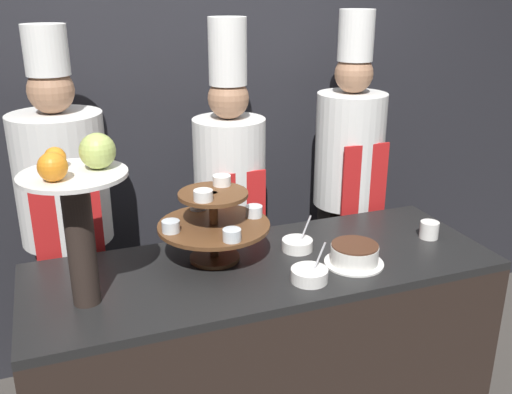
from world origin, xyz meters
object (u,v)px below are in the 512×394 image
object	(u,v)px
chef_center_left	(230,199)
serving_bowl_near	(309,275)
cake_round	(354,255)
fruit_pedestal	(79,202)
cup_white	(429,230)
chef_center_right	(348,178)
tiered_stand	(214,220)
chef_left	(67,217)
serving_bowl_far	(297,245)

from	to	relation	value
chef_center_left	serving_bowl_near	bearing A→B (deg)	-84.96
cake_round	fruit_pedestal	bearing A→B (deg)	176.00
chef_center_left	cup_white	bearing A→B (deg)	-38.50
cup_white	chef_center_right	world-z (taller)	chef_center_right
cake_round	chef_center_left	world-z (taller)	chef_center_left
tiered_stand	chef_center_left	size ratio (longest dim) A/B	0.24
cup_white	chef_center_right	xyz separation A→B (m)	(-0.09, 0.58, 0.07)
tiered_stand	chef_center_right	size ratio (longest dim) A/B	0.24
tiered_stand	serving_bowl_near	world-z (taller)	tiered_stand
chef_center_left	chef_center_right	bearing A→B (deg)	-0.00
cup_white	chef_center_right	distance (m)	0.59
cup_white	chef_left	distance (m)	1.61
cake_round	chef_center_left	bearing A→B (deg)	113.14
cup_white	serving_bowl_far	world-z (taller)	serving_bowl_far
fruit_pedestal	cake_round	distance (m)	1.08
serving_bowl_far	chef_center_right	xyz separation A→B (m)	(0.51, 0.49, 0.08)
chef_center_right	cake_round	bearing A→B (deg)	-116.96
fruit_pedestal	chef_center_right	size ratio (longest dim) A/B	0.32
cup_white	chef_center_right	bearing A→B (deg)	98.39
serving_bowl_near	chef_left	xyz separation A→B (m)	(-0.83, 0.76, 0.07)
serving_bowl_near	tiered_stand	bearing A→B (deg)	133.19
tiered_stand	chef_left	size ratio (longest dim) A/B	0.25
chef_left	chef_center_right	bearing A→B (deg)	0.00
fruit_pedestal	chef_center_left	bearing A→B (deg)	40.60
serving_bowl_far	chef_center_left	distance (m)	0.51
chef_left	serving_bowl_far	bearing A→B (deg)	-28.82
tiered_stand	serving_bowl_near	xyz separation A→B (m)	(0.28, -0.30, -0.15)
chef_left	chef_center_left	size ratio (longest dim) A/B	0.99
cup_white	fruit_pedestal	bearing A→B (deg)	-178.55
serving_bowl_far	chef_left	xyz separation A→B (m)	(-0.90, 0.49, 0.07)
serving_bowl_near	chef_center_left	bearing A→B (deg)	95.04
fruit_pedestal	serving_bowl_near	distance (m)	0.88
serving_bowl_far	fruit_pedestal	bearing A→B (deg)	-171.62
chef_center_left	cake_round	bearing A→B (deg)	-66.86
tiered_stand	cake_round	distance (m)	0.58
fruit_pedestal	cake_round	world-z (taller)	fruit_pedestal
cup_white	serving_bowl_near	world-z (taller)	serving_bowl_near
fruit_pedestal	cake_round	bearing A→B (deg)	-4.00
tiered_stand	chef_center_right	world-z (taller)	chef_center_right
tiered_stand	chef_center_left	bearing A→B (deg)	64.69
cake_round	chef_center_right	world-z (taller)	chef_center_right
serving_bowl_near	chef_left	distance (m)	1.12
cake_round	chef_left	distance (m)	1.26
fruit_pedestal	chef_center_left	world-z (taller)	chef_center_left
serving_bowl_near	chef_center_left	world-z (taller)	chef_center_left
serving_bowl_far	tiered_stand	bearing A→B (deg)	173.93
fruit_pedestal	chef_center_right	bearing A→B (deg)	24.34
tiered_stand	cup_white	xyz separation A→B (m)	(0.95, -0.13, -0.14)
tiered_stand	cup_white	size ratio (longest dim) A/B	5.48
chef_left	cup_white	bearing A→B (deg)	-21.33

